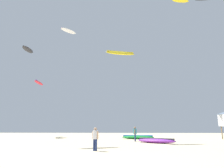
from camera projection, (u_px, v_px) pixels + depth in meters
ground_plane at (97, 161)px, 10.00m from camera, size 120.00×120.00×0.00m
person_foreground at (95, 137)px, 14.49m from camera, size 0.49×0.38×1.67m
person_midground at (135, 133)px, 24.77m from camera, size 0.40×0.59×1.79m
kite_grounded_near at (138, 137)px, 29.86m from camera, size 4.93×1.73×0.58m
kite_grounded_far at (156, 141)px, 21.78m from camera, size 4.45×3.83×0.56m
kite_aloft_1 at (180, 1)px, 35.06m from camera, size 3.21×1.48×0.43m
kite_aloft_2 at (69, 31)px, 45.45m from camera, size 3.53×3.58×0.76m
kite_aloft_3 at (39, 83)px, 42.55m from camera, size 1.65×4.36×0.66m
kite_aloft_5 at (28, 50)px, 44.12m from camera, size 1.52×4.03×0.92m
kite_aloft_6 at (120, 53)px, 26.86m from camera, size 4.19×2.17×0.94m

